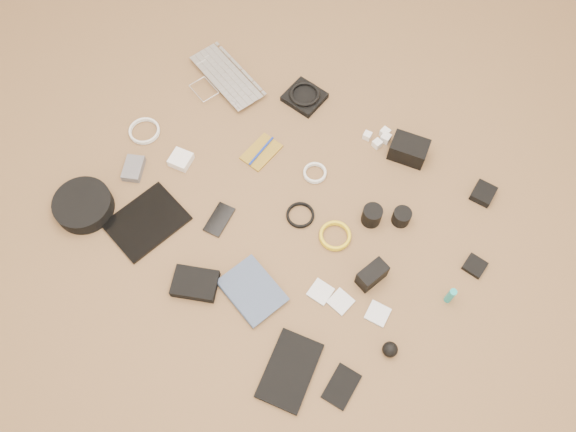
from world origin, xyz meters
The scene contains 33 objects.
laptop centered at (-0.53, 0.36, 0.01)m, with size 0.36×0.25×0.03m, color silver.
headphone_pouch centered at (-0.19, 0.50, 0.01)m, with size 0.15×0.14×0.03m, color black.
headphones centered at (-0.19, 0.50, 0.03)m, with size 0.13×0.13×0.02m, color black.
charger_a centered at (0.12, 0.47, 0.01)m, with size 0.03×0.03×0.03m, color white.
charger_b centered at (0.17, 0.52, 0.02)m, with size 0.03×0.03×0.03m, color white.
charger_c centered at (0.19, 0.50, 0.02)m, with size 0.03×0.03×0.03m, color white.
charger_d centered at (0.17, 0.46, 0.01)m, with size 0.03×0.03×0.03m, color white.
dslr_camera centered at (0.29, 0.48, 0.04)m, with size 0.14×0.10×0.08m, color black.
lens_pouch centered at (0.61, 0.48, 0.02)m, with size 0.08×0.09×0.03m, color black.
notebook_olive centered at (-0.19, 0.19, 0.00)m, with size 0.10×0.15×0.01m, color olive.
pen_blue centered at (-0.19, 0.19, 0.01)m, with size 0.01×0.01×0.15m, color #132A9D.
cable_white_a centered at (0.03, 0.22, 0.01)m, with size 0.09×0.09×0.01m, color white.
lens_a centered at (0.31, 0.16, 0.04)m, with size 0.07×0.07×0.08m, color black.
lens_b centered at (0.40, 0.22, 0.03)m, with size 0.07×0.07×0.06m, color black.
card_reader centered at (0.70, 0.20, 0.01)m, with size 0.07×0.07×0.02m, color black.
power_brick centered at (-0.43, -0.01, 0.02)m, with size 0.08×0.08×0.03m, color white.
cable_white_b centered at (-0.63, 0.02, 0.01)m, with size 0.12×0.12×0.01m, color white.
cable_black centered at (0.08, 0.04, 0.00)m, with size 0.10×0.10×0.01m, color black.
cable_yellow centered at (0.23, 0.03, 0.01)m, with size 0.12×0.12×0.01m, color yellow.
flash centered at (0.42, -0.04, 0.04)m, with size 0.06×0.10×0.08m, color black.
lens_cleaner centered at (0.67, 0.04, 0.04)m, with size 0.02×0.02×0.09m, color teal.
battery_charger centered at (-0.56, -0.14, 0.01)m, with size 0.07×0.10×0.03m, color #5E5D63.
tablet centered at (-0.38, -0.29, 0.01)m, with size 0.21×0.27×0.01m, color black.
phone centered at (-0.16, -0.14, 0.00)m, with size 0.07×0.13×0.01m, color black.
filter_case_left centered at (0.29, -0.17, 0.01)m, with size 0.07×0.07×0.01m, color silver.
filter_case_mid centered at (0.37, -0.16, 0.00)m, with size 0.07×0.07×0.01m, color silver.
filter_case_right centered at (0.50, -0.13, 0.00)m, with size 0.07×0.07×0.01m, color silver.
air_blower centered at (0.59, -0.22, 0.03)m, with size 0.05×0.05×0.05m, color black.
headphone_case centered at (-0.60, -0.36, 0.03)m, with size 0.21×0.21×0.06m, color black.
drive_case centered at (-0.08, -0.38, 0.02)m, with size 0.15×0.11×0.04m, color black.
paperback centered at (0.07, -0.37, 0.01)m, with size 0.16×0.21×0.02m, color #3E4D6A.
notebook_black_a centered at (0.35, -0.45, 0.01)m, with size 0.15×0.24×0.02m, color black.
notebook_black_b centered at (0.51, -0.41, 0.01)m, with size 0.08×0.13×0.01m, color black.
Camera 1 is at (0.53, -0.75, 1.85)m, focal length 35.00 mm.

